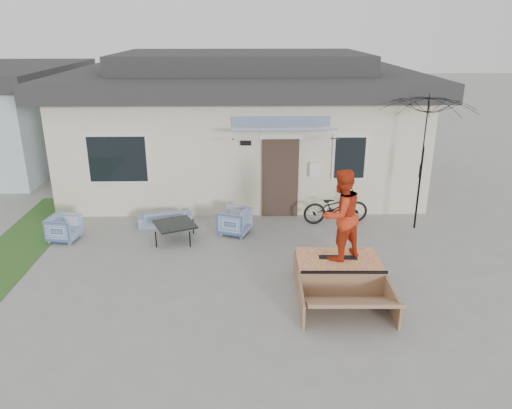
{
  "coord_description": "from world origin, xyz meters",
  "views": [
    {
      "loc": [
        0.07,
        -7.92,
        4.87
      ],
      "look_at": [
        0.3,
        1.8,
        1.3
      ],
      "focal_mm": 34.63,
      "sensor_mm": 36.0,
      "label": 1
    }
  ],
  "objects_px": {
    "loveseat": "(165,214)",
    "coffee_table": "(175,232)",
    "armchair_right": "(234,220)",
    "patio_umbrella": "(422,161)",
    "skate_ramp": "(338,272)",
    "skateboard": "(338,257)",
    "bicycle": "(336,203)",
    "armchair_left": "(64,227)",
    "skater": "(341,213)"
  },
  "relations": [
    {
      "from": "loveseat",
      "to": "coffee_table",
      "type": "height_order",
      "value": "loveseat"
    },
    {
      "from": "armchair_right",
      "to": "patio_umbrella",
      "type": "distance_m",
      "value": 4.77
    },
    {
      "from": "coffee_table",
      "to": "loveseat",
      "type": "bearing_deg",
      "value": 111.05
    },
    {
      "from": "skate_ramp",
      "to": "skateboard",
      "type": "bearing_deg",
      "value": 90.0
    },
    {
      "from": "bicycle",
      "to": "skateboard",
      "type": "bearing_deg",
      "value": 164.83
    },
    {
      "from": "armchair_left",
      "to": "armchair_right",
      "type": "bearing_deg",
      "value": -75.46
    },
    {
      "from": "coffee_table",
      "to": "skater",
      "type": "xyz_separation_m",
      "value": [
        3.49,
        -2.13,
        1.26
      ]
    },
    {
      "from": "loveseat",
      "to": "armchair_right",
      "type": "bearing_deg",
      "value": 149.0
    },
    {
      "from": "loveseat",
      "to": "skate_ramp",
      "type": "relative_size",
      "value": 0.64
    },
    {
      "from": "bicycle",
      "to": "loveseat",
      "type": "bearing_deg",
      "value": 83.99
    },
    {
      "from": "armchair_right",
      "to": "skateboard",
      "type": "distance_m",
      "value": 3.27
    },
    {
      "from": "bicycle",
      "to": "skater",
      "type": "bearing_deg",
      "value": 164.83
    },
    {
      "from": "loveseat",
      "to": "armchair_left",
      "type": "xyz_separation_m",
      "value": [
        -2.24,
        -0.93,
        0.07
      ]
    },
    {
      "from": "loveseat",
      "to": "skater",
      "type": "distance_m",
      "value": 5.14
    },
    {
      "from": "coffee_table",
      "to": "skate_ramp",
      "type": "bearing_deg",
      "value": -32.04
    },
    {
      "from": "patio_umbrella",
      "to": "skateboard",
      "type": "relative_size",
      "value": 3.58
    },
    {
      "from": "loveseat",
      "to": "patio_umbrella",
      "type": "relative_size",
      "value": 0.51
    },
    {
      "from": "skateboard",
      "to": "skater",
      "type": "bearing_deg",
      "value": 0.0
    },
    {
      "from": "loveseat",
      "to": "bicycle",
      "type": "distance_m",
      "value": 4.4
    },
    {
      "from": "armchair_right",
      "to": "skateboard",
      "type": "height_order",
      "value": "armchair_right"
    },
    {
      "from": "armchair_right",
      "to": "skate_ramp",
      "type": "relative_size",
      "value": 0.33
    },
    {
      "from": "coffee_table",
      "to": "skateboard",
      "type": "relative_size",
      "value": 1.17
    },
    {
      "from": "skate_ramp",
      "to": "patio_umbrella",
      "type": "bearing_deg",
      "value": 50.09
    },
    {
      "from": "armchair_right",
      "to": "skater",
      "type": "height_order",
      "value": "skater"
    },
    {
      "from": "coffee_table",
      "to": "bicycle",
      "type": "bearing_deg",
      "value": 14.11
    },
    {
      "from": "bicycle",
      "to": "skater",
      "type": "xyz_separation_m",
      "value": [
        -0.51,
        -3.14,
        0.94
      ]
    },
    {
      "from": "loveseat",
      "to": "skateboard",
      "type": "height_order",
      "value": "skateboard"
    },
    {
      "from": "armchair_left",
      "to": "skateboard",
      "type": "distance_m",
      "value": 6.52
    },
    {
      "from": "armchair_right",
      "to": "bicycle",
      "type": "distance_m",
      "value": 2.68
    },
    {
      "from": "coffee_table",
      "to": "patio_umbrella",
      "type": "relative_size",
      "value": 0.33
    },
    {
      "from": "bicycle",
      "to": "skate_ramp",
      "type": "distance_m",
      "value": 3.24
    },
    {
      "from": "armchair_left",
      "to": "armchair_right",
      "type": "relative_size",
      "value": 0.95
    },
    {
      "from": "armchair_left",
      "to": "bicycle",
      "type": "distance_m",
      "value": 6.7
    },
    {
      "from": "skateboard",
      "to": "bicycle",
      "type": "bearing_deg",
      "value": 84.34
    },
    {
      "from": "loveseat",
      "to": "coffee_table",
      "type": "relative_size",
      "value": 1.57
    },
    {
      "from": "bicycle",
      "to": "patio_umbrella",
      "type": "xyz_separation_m",
      "value": [
        1.96,
        -0.38,
        1.21
      ]
    },
    {
      "from": "patio_umbrella",
      "to": "loveseat",
      "type": "bearing_deg",
      "value": 176.49
    },
    {
      "from": "loveseat",
      "to": "skater",
      "type": "height_order",
      "value": "skater"
    },
    {
      "from": "bicycle",
      "to": "skateboard",
      "type": "height_order",
      "value": "bicycle"
    },
    {
      "from": "skateboard",
      "to": "armchair_right",
      "type": "bearing_deg",
      "value": 133.33
    },
    {
      "from": "armchair_right",
      "to": "skate_ramp",
      "type": "height_order",
      "value": "armchair_right"
    },
    {
      "from": "loveseat",
      "to": "patio_umbrella",
      "type": "xyz_separation_m",
      "value": [
        6.35,
        -0.39,
        1.48
      ]
    },
    {
      "from": "patio_umbrella",
      "to": "armchair_right",
      "type": "bearing_deg",
      "value": -176.94
    },
    {
      "from": "armchair_right",
      "to": "coffee_table",
      "type": "relative_size",
      "value": 0.81
    },
    {
      "from": "armchair_left",
      "to": "skater",
      "type": "height_order",
      "value": "skater"
    },
    {
      "from": "armchair_right",
      "to": "skater",
      "type": "bearing_deg",
      "value": 60.64
    },
    {
      "from": "patio_umbrella",
      "to": "armchair_left",
      "type": "bearing_deg",
      "value": -176.39
    },
    {
      "from": "skater",
      "to": "loveseat",
      "type": "bearing_deg",
      "value": -71.17
    },
    {
      "from": "skater",
      "to": "patio_umbrella",
      "type": "bearing_deg",
      "value": -164.02
    },
    {
      "from": "loveseat",
      "to": "skater",
      "type": "bearing_deg",
      "value": 129.39
    }
  ]
}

